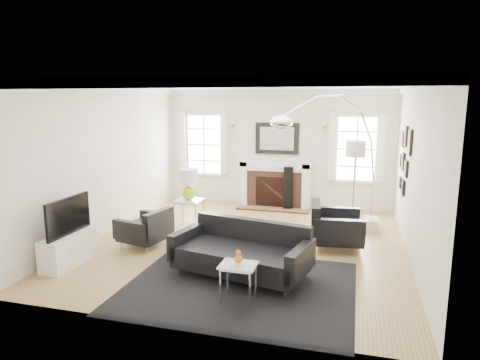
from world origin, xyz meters
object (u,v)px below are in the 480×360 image
(fireplace, at_px, (275,185))
(coffee_table, at_px, (201,234))
(gourd_lamp, at_px, (188,182))
(sofa, at_px, (243,253))
(armchair_right, at_px, (333,227))
(arc_floor_lamp, at_px, (330,159))
(armchair_left, at_px, (147,229))

(fireplace, bearing_deg, coffee_table, -99.83)
(fireplace, xyz_separation_m, gourd_lamp, (-1.35, -2.16, 0.40))
(sofa, height_order, coffee_table, sofa)
(coffee_table, height_order, gourd_lamp, gourd_lamp)
(armchair_right, bearing_deg, coffee_table, -156.40)
(sofa, height_order, arc_floor_lamp, arc_floor_lamp)
(armchair_right, distance_m, arc_floor_lamp, 1.27)
(coffee_table, distance_m, arc_floor_lamp, 2.75)
(fireplace, bearing_deg, armchair_left, -116.44)
(coffee_table, relative_size, arc_floor_lamp, 0.31)
(armchair_left, relative_size, gourd_lamp, 1.53)
(sofa, bearing_deg, fireplace, 94.20)
(fireplace, relative_size, sofa, 0.80)
(armchair_left, distance_m, gourd_lamp, 1.40)
(fireplace, distance_m, sofa, 4.20)
(sofa, xyz_separation_m, coffee_table, (-0.91, 0.69, 0.00))
(sofa, xyz_separation_m, armchair_left, (-1.98, 0.82, -0.04))
(fireplace, bearing_deg, gourd_lamp, -122.03)
(armchair_right, xyz_separation_m, arc_floor_lamp, (-0.13, 0.57, 1.13))
(sofa, xyz_separation_m, arc_floor_lamp, (1.09, 2.19, 1.14))
(armchair_right, distance_m, coffee_table, 2.32)
(armchair_left, height_order, coffee_table, armchair_left)
(fireplace, distance_m, armchair_right, 2.99)
(coffee_table, relative_size, gourd_lamp, 1.38)
(sofa, distance_m, coffee_table, 1.14)
(sofa, bearing_deg, armchair_left, 157.40)
(gourd_lamp, bearing_deg, fireplace, 57.97)
(armchair_left, height_order, arc_floor_lamp, arc_floor_lamp)
(arc_floor_lamp, bearing_deg, armchair_left, -156.05)
(armchair_left, xyz_separation_m, arc_floor_lamp, (3.07, 1.36, 1.18))
(fireplace, relative_size, armchair_right, 1.61)
(fireplace, xyz_separation_m, coffee_table, (-0.61, -3.50, -0.19))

